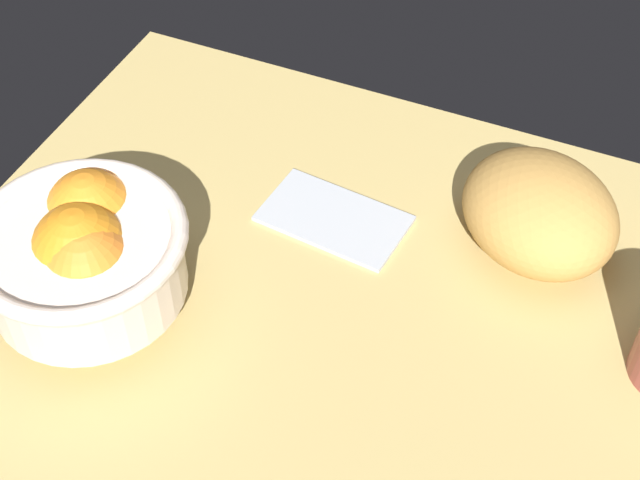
% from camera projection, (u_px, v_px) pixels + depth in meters
% --- Properties ---
extents(ground_plane, '(0.79, 0.61, 0.03)m').
position_uv_depth(ground_plane, '(349.00, 310.00, 0.90)').
color(ground_plane, tan).
extents(fruit_bowl, '(0.19, 0.19, 0.12)m').
position_uv_depth(fruit_bowl, '(84.00, 254.00, 0.83)').
color(fruit_bowl, beige).
rests_on(fruit_bowl, ground).
extents(bread_loaf, '(0.21, 0.21, 0.10)m').
position_uv_depth(bread_loaf, '(539.00, 212.00, 0.90)').
color(bread_loaf, '#C59045').
rests_on(bread_loaf, ground).
extents(napkin_folded, '(0.15, 0.10, 0.01)m').
position_uv_depth(napkin_folded, '(334.00, 217.00, 0.96)').
color(napkin_folded, '#B4B9C1').
rests_on(napkin_folded, ground).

